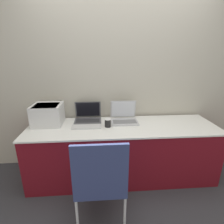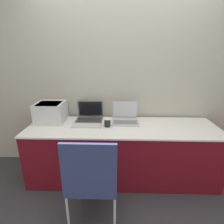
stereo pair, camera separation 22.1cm
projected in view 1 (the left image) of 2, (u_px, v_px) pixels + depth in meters
ground_plane at (125, 192)px, 2.16m from camera, size 14.00×14.00×0.00m
wall_back at (120, 78)px, 2.46m from camera, size 8.00×0.05×2.60m
table at (122, 151)px, 2.37m from camera, size 2.43×0.71×0.74m
printer at (48, 114)px, 2.27m from camera, size 0.37×0.35×0.27m
laptop_left at (88, 117)px, 2.42m from camera, size 0.36×0.29×0.25m
laptop_right at (124, 117)px, 2.39m from camera, size 0.35×0.31×0.27m
external_keyboard at (86, 127)px, 2.20m from camera, size 0.37×0.13×0.02m
coffee_cup at (108, 123)px, 2.21m from camera, size 0.08×0.08×0.11m
chair at (100, 179)px, 1.59m from camera, size 0.47×0.44×0.96m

